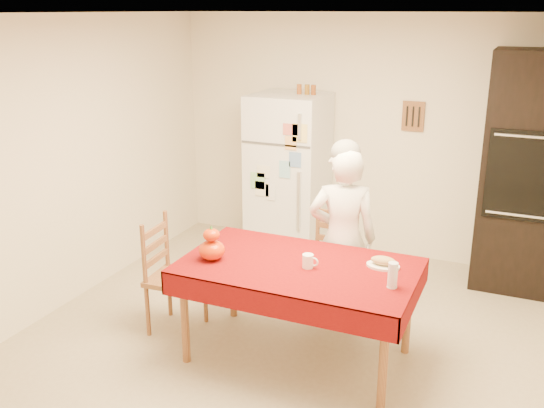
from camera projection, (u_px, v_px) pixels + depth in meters
The scene contains 17 objects.
floor at pixel (275, 344), 4.78m from camera, with size 4.50×4.50×0.00m, color tan.
room_shell at pixel (275, 143), 4.29m from camera, with size 4.02×4.52×2.51m.
refrigerator at pixel (288, 175), 6.41m from camera, with size 0.75×0.74×1.70m.
oven_cabinet at pixel (523, 173), 5.51m from camera, with size 0.70×0.62×2.20m.
dining_table at pixel (298, 273), 4.41m from camera, with size 1.70×1.00×0.76m.
chair_far at pixel (332, 254), 5.23m from camera, with size 0.44×0.43×0.95m.
chair_left at pixel (168, 271), 4.90m from camera, with size 0.43×0.45×0.95m.
seated_woman at pixel (342, 239), 4.88m from camera, with size 0.55×0.36×1.52m, color white.
coffee_mug at pixel (308, 261), 4.32m from camera, with size 0.08×0.08×0.10m, color white.
pumpkin_lower at pixel (212, 250), 4.45m from camera, with size 0.20×0.20×0.15m, color #DA5505.
pumpkin_upper at pixel (211, 235), 4.42m from camera, with size 0.12×0.12×0.09m, color #E46005.
wine_glass at pixel (393, 275), 4.00m from camera, with size 0.07×0.07×0.18m, color silver.
bread_plate at pixel (383, 266), 4.34m from camera, with size 0.24×0.24×0.02m, color white.
bread_loaf at pixel (383, 261), 4.33m from camera, with size 0.18×0.10×0.06m, color #A58351.
spice_jar_left at pixel (299, 89), 6.14m from camera, with size 0.05×0.05×0.10m, color #9A4D1C.
spice_jar_mid at pixel (307, 90), 6.11m from camera, with size 0.05×0.05×0.10m, color #8D5D19.
spice_jar_right at pixel (313, 90), 6.08m from camera, with size 0.05×0.05×0.10m, color brown.
Camera 1 is at (1.66, -3.87, 2.53)m, focal length 40.00 mm.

